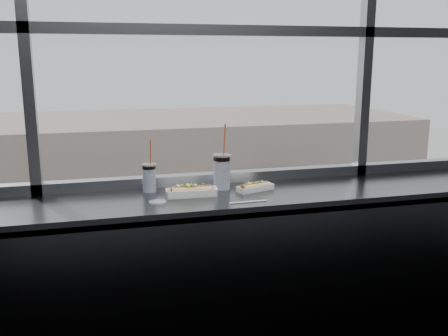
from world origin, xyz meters
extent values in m
plane|color=black|center=(0.00, 1.50, 0.55)|extent=(6.00, 0.00, 6.00)
cube|color=#5C5E62|center=(0.00, 1.23, 1.07)|extent=(6.00, 0.55, 0.06)
cube|color=#5C5E62|center=(0.00, 0.97, 0.55)|extent=(6.00, 0.04, 1.04)
cube|color=white|center=(-0.17, 1.23, 1.10)|extent=(0.29, 0.11, 0.01)
cube|color=white|center=(-0.17, 1.23, 1.12)|extent=(0.29, 0.11, 0.04)
cylinder|color=#E7B077|center=(-0.17, 1.23, 1.13)|extent=(0.22, 0.06, 0.05)
cylinder|color=brown|center=(-0.17, 1.23, 1.14)|extent=(0.23, 0.05, 0.03)
cube|color=white|center=(0.20, 1.25, 1.10)|extent=(0.23, 0.13, 0.01)
cube|color=white|center=(0.20, 1.25, 1.12)|extent=(0.23, 0.13, 0.03)
cylinder|color=#E7B077|center=(0.20, 1.25, 1.12)|extent=(0.17, 0.08, 0.04)
cylinder|color=brown|center=(0.20, 1.25, 1.13)|extent=(0.18, 0.08, 0.03)
cylinder|color=white|center=(-0.38, 1.39, 1.18)|extent=(0.08, 0.08, 0.15)
cylinder|color=black|center=(-0.38, 1.39, 1.24)|extent=(0.08, 0.08, 0.02)
cylinder|color=silver|center=(-0.38, 1.39, 1.26)|extent=(0.08, 0.08, 0.01)
cylinder|color=#D14831|center=(-0.37, 1.38, 1.32)|extent=(0.01, 0.04, 0.16)
cylinder|color=white|center=(0.03, 1.35, 1.20)|extent=(0.10, 0.10, 0.19)
cylinder|color=black|center=(0.03, 1.35, 1.28)|extent=(0.10, 0.10, 0.02)
cylinder|color=silver|center=(0.03, 1.35, 1.30)|extent=(0.10, 0.10, 0.01)
cylinder|color=#D14831|center=(0.04, 1.34, 1.38)|extent=(0.01, 0.05, 0.20)
cylinder|color=white|center=(0.09, 1.03, 1.10)|extent=(0.21, 0.01, 0.01)
ellipsoid|color=silver|center=(-0.37, 1.13, 1.11)|extent=(0.10, 0.07, 0.02)
plane|color=#9D9B98|center=(0.00, 45.00, -11.00)|extent=(120.00, 120.00, 0.00)
cube|color=black|center=(0.00, 21.50, -10.97)|extent=(80.00, 10.00, 0.06)
cube|color=#9D9B98|center=(0.00, 29.50, -10.98)|extent=(80.00, 6.00, 0.04)
cube|color=gray|center=(0.00, 39.50, -7.00)|extent=(50.00, 14.00, 8.00)
imported|color=#631700|center=(2.69, 25.50, -9.91)|extent=(3.33, 6.47, 2.07)
imported|color=navy|center=(12.12, 17.50, -9.92)|extent=(3.36, 6.39, 2.03)
imported|color=#B7BAB0|center=(12.85, 25.50, -9.97)|extent=(2.46, 5.83, 1.94)
imported|color=white|center=(6.15, 17.50, -9.83)|extent=(3.06, 6.77, 2.22)
imported|color=#66605B|center=(0.28, 30.59, -9.89)|extent=(0.95, 0.71, 2.13)
imported|color=#66605B|center=(10.94, 30.29, -9.90)|extent=(0.94, 0.71, 2.12)
imported|color=#66605B|center=(5.42, 30.68, -9.85)|extent=(0.74, 0.99, 2.22)
cylinder|color=#47382B|center=(0.94, 29.50, -9.98)|extent=(0.20, 0.20, 2.04)
sphere|color=#466E32|center=(0.94, 29.50, -8.10)|extent=(2.73, 2.73, 2.73)
cylinder|color=#47382B|center=(11.81, 29.50, -9.69)|extent=(0.26, 0.26, 2.63)
sphere|color=#466E32|center=(11.81, 29.50, -7.28)|extent=(3.50, 3.50, 3.50)
camera|label=1|loc=(-0.66, -1.38, 1.85)|focal=40.00mm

